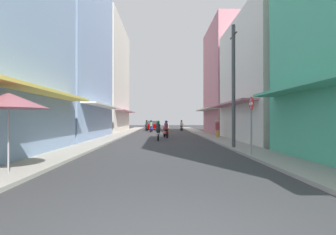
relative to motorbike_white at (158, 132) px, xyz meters
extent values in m
plane|color=#38383A|center=(0.36, 3.09, -0.70)|extent=(106.53, 106.53, 0.00)
cube|color=#ADA89E|center=(-4.19, 3.09, -0.64)|extent=(1.74, 56.42, 0.12)
cube|color=#9E9991|center=(4.91, 3.09, -0.64)|extent=(1.74, 56.42, 0.12)
cube|color=#EFD159|center=(-4.56, -11.22, 2.10)|extent=(1.10, 12.42, 0.12)
cube|color=#8CA5CC|center=(-8.06, 1.85, 7.61)|extent=(6.00, 11.54, 16.63)
cube|color=silver|center=(-4.56, 1.85, 2.10)|extent=(1.10, 10.38, 0.12)
cube|color=silver|center=(-8.06, 15.42, 6.67)|extent=(6.00, 13.91, 14.75)
cube|color=#B7727F|center=(-4.56, 15.42, 2.10)|extent=(1.10, 12.52, 0.12)
cube|color=#4CB28C|center=(5.28, -12.78, 2.10)|extent=(1.10, 9.62, 0.12)
cube|color=silver|center=(8.78, -1.37, 3.93)|extent=(6.00, 10.50, 9.27)
cube|color=#B7727F|center=(5.28, -1.37, 2.10)|extent=(1.10, 9.45, 0.12)
cube|color=#B7727F|center=(8.78, 8.95, 5.50)|extent=(6.00, 9.09, 12.41)
cube|color=silver|center=(5.28, 8.95, 2.10)|extent=(1.10, 8.18, 0.12)
cylinder|color=black|center=(-0.03, 0.65, -0.42)|extent=(0.11, 0.56, 0.56)
cylinder|color=black|center=(0.03, -0.60, -0.42)|extent=(0.11, 0.56, 0.56)
cube|color=silver|center=(0.00, -0.02, -0.20)|extent=(0.33, 1.01, 0.24)
cube|color=black|center=(0.01, -0.22, 0.00)|extent=(0.31, 0.57, 0.14)
cylinder|color=silver|center=(-0.03, 0.53, 0.00)|extent=(0.28, 0.28, 0.45)
cylinder|color=black|center=(-0.03, 0.53, 0.25)|extent=(0.55, 0.06, 0.03)
cylinder|color=#262628|center=(0.01, -0.17, 0.35)|extent=(0.34, 0.34, 0.55)
sphere|color=#197233|center=(0.01, -0.17, 0.75)|extent=(0.26, 0.26, 0.26)
cylinder|color=black|center=(-2.03, 17.78, -0.42)|extent=(0.19, 0.56, 0.56)
cylinder|color=black|center=(-1.79, 16.55, -0.42)|extent=(0.19, 0.56, 0.56)
cube|color=black|center=(-1.90, 17.12, -0.20)|extent=(0.47, 1.04, 0.24)
cube|color=black|center=(-1.86, 16.92, 0.00)|extent=(0.38, 0.60, 0.14)
cylinder|color=black|center=(-2.01, 17.66, 0.00)|extent=(0.28, 0.28, 0.45)
cylinder|color=black|center=(-2.01, 17.66, 0.25)|extent=(0.55, 0.14, 0.03)
cylinder|color=#262628|center=(-1.87, 16.97, 0.35)|extent=(0.34, 0.34, 0.55)
sphere|color=black|center=(-1.87, 16.97, 0.75)|extent=(0.26, 0.26, 0.26)
cylinder|color=black|center=(0.72, 6.15, -0.42)|extent=(0.14, 0.57, 0.56)
cylinder|color=black|center=(0.85, 4.90, -0.42)|extent=(0.14, 0.57, 0.56)
cube|color=orange|center=(0.79, 5.48, -0.20)|extent=(0.38, 1.02, 0.24)
cube|color=black|center=(0.81, 5.28, 0.00)|extent=(0.34, 0.59, 0.14)
cylinder|color=orange|center=(0.74, 6.02, 0.00)|extent=(0.28, 0.28, 0.45)
cylinder|color=black|center=(0.74, 6.02, 0.25)|extent=(0.55, 0.09, 0.03)
cylinder|color=beige|center=(0.81, 5.33, 0.35)|extent=(0.34, 0.34, 0.55)
sphere|color=orange|center=(0.81, 5.33, 0.75)|extent=(0.26, 0.26, 0.26)
cylinder|color=black|center=(-1.01, 14.24, -0.42)|extent=(0.15, 0.57, 0.56)
cylinder|color=black|center=(-1.16, 13.00, -0.42)|extent=(0.15, 0.57, 0.56)
cube|color=#1E38B7|center=(-1.09, 13.57, -0.20)|extent=(0.40, 1.03, 0.24)
cube|color=black|center=(-1.12, 13.37, 0.00)|extent=(0.34, 0.59, 0.14)
cylinder|color=#1E38B7|center=(-1.03, 14.12, 0.00)|extent=(0.28, 0.28, 0.45)
cylinder|color=black|center=(-1.03, 14.12, 0.25)|extent=(0.55, 0.09, 0.03)
cylinder|color=#598C59|center=(-1.11, 13.42, 0.35)|extent=(0.34, 0.34, 0.55)
sphere|color=black|center=(-1.11, 13.42, 0.75)|extent=(0.26, 0.26, 0.26)
cylinder|color=black|center=(0.53, 3.65, -0.42)|extent=(0.19, 0.56, 0.56)
cylinder|color=black|center=(0.78, 2.43, -0.42)|extent=(0.19, 0.56, 0.56)
cube|color=red|center=(0.67, 2.99, -0.20)|extent=(0.47, 1.04, 0.24)
cube|color=black|center=(0.70, 2.79, 0.00)|extent=(0.38, 0.60, 0.14)
cylinder|color=red|center=(0.56, 3.53, 0.00)|extent=(0.28, 0.28, 0.45)
cylinder|color=black|center=(0.56, 3.53, 0.25)|extent=(0.55, 0.14, 0.03)
cylinder|color=#99333F|center=(0.69, 2.84, 0.35)|extent=(0.34, 0.34, 0.55)
sphere|color=#1E38B7|center=(0.69, 2.84, 0.75)|extent=(0.26, 0.26, 0.26)
cylinder|color=black|center=(3.32, 17.55, -0.42)|extent=(0.20, 0.56, 0.56)
cylinder|color=black|center=(3.04, 16.33, -0.42)|extent=(0.20, 0.56, 0.56)
cube|color=#B2B2B7|center=(3.17, 16.89, -0.20)|extent=(0.49, 1.04, 0.24)
cube|color=black|center=(3.13, 16.70, 0.00)|extent=(0.40, 0.61, 0.14)
cylinder|color=#B2B2B7|center=(3.29, 17.43, 0.00)|extent=(0.28, 0.28, 0.45)
cylinder|color=black|center=(3.29, 17.43, 0.25)|extent=(0.54, 0.15, 0.03)
cylinder|color=beige|center=(3.14, 16.75, 0.35)|extent=(0.34, 0.34, 0.55)
sphere|color=maroon|center=(3.14, 16.75, 0.75)|extent=(0.26, 0.26, 0.26)
cube|color=#8C0000|center=(-1.11, 21.35, -0.10)|extent=(1.92, 4.17, 0.70)
cube|color=#333D47|center=(-1.11, 21.20, 0.45)|extent=(1.68, 2.16, 0.60)
cylinder|color=black|center=(-1.91, 22.57, -0.38)|extent=(0.21, 0.65, 0.64)
cylinder|color=black|center=(-0.41, 22.63, -0.38)|extent=(0.21, 0.65, 0.64)
cylinder|color=black|center=(-1.81, 20.08, -0.38)|extent=(0.21, 0.65, 0.64)
cylinder|color=black|center=(-0.31, 20.14, -0.38)|extent=(0.21, 0.65, 0.64)
cylinder|color=#BF8C3F|center=(5.10, 1.75, -0.33)|extent=(0.28, 0.28, 0.75)
cylinder|color=#99333F|center=(5.10, 1.75, 0.36)|extent=(0.34, 0.34, 0.63)
sphere|color=tan|center=(5.10, 1.75, 0.81)|extent=(0.22, 0.22, 0.22)
cone|color=#D1B77A|center=(5.10, 1.75, 0.91)|extent=(0.44, 0.44, 0.16)
cylinder|color=#99999E|center=(-4.13, -12.88, 0.42)|extent=(0.05, 0.05, 2.25)
cone|color=#8C4C59|center=(-4.13, -12.88, 1.50)|extent=(2.23, 2.23, 0.45)
cylinder|color=#4C4C4F|center=(4.29, -6.18, 2.76)|extent=(0.20, 0.20, 6.94)
cylinder|color=#3F382D|center=(4.29, -6.18, 5.63)|extent=(0.08, 1.20, 0.08)
cylinder|color=gray|center=(4.19, -9.31, 0.60)|extent=(0.07, 0.07, 2.60)
cylinder|color=red|center=(4.19, -9.31, 1.65)|extent=(0.02, 0.60, 0.60)
cube|color=white|center=(4.19, -9.31, 1.65)|extent=(0.03, 0.40, 0.10)
camera|label=1|loc=(0.30, -20.47, 0.95)|focal=27.72mm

